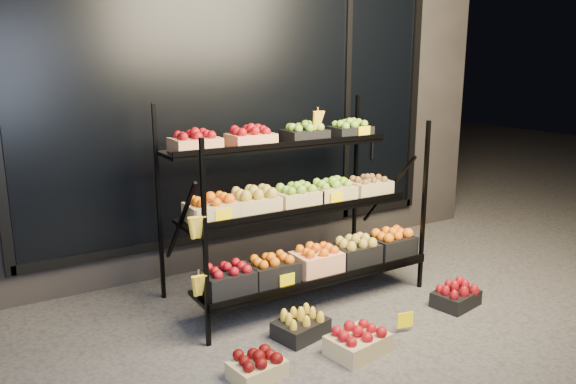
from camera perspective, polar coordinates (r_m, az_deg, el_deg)
ground at (r=4.53m, az=5.21°, el=-12.96°), size 24.00×24.00×0.00m
building at (r=6.33m, az=-8.67°, el=10.90°), size 6.00×2.08×3.50m
display_rack at (r=4.71m, az=1.04°, el=-1.61°), size 2.18×1.02×1.68m
tag_floor_b at (r=4.41m, az=11.81°, el=-13.08°), size 0.13×0.01×0.12m
floor_crate_left at (r=3.78m, az=-3.16°, el=-17.22°), size 0.37×0.29×0.18m
floor_crate_midleft at (r=4.25m, az=1.31°, el=-13.37°), size 0.43×0.36×0.19m
floor_crate_midright at (r=4.06m, az=7.10°, el=-14.76°), size 0.45×0.36×0.20m
floor_crate_right at (r=4.93m, az=16.69°, el=-10.06°), size 0.41×0.34×0.19m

